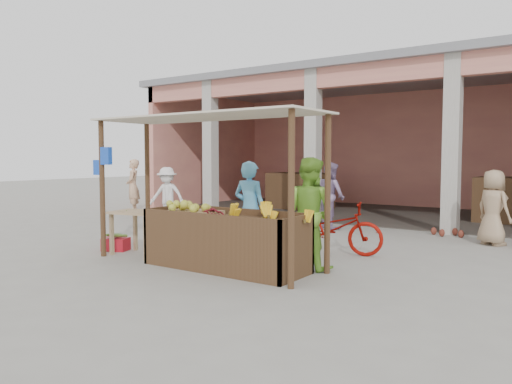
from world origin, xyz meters
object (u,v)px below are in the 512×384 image
Objects in this scene: vendor_green at (309,210)px; fruit_stall at (225,243)px; red_crate at (116,244)px; motorcycle at (332,227)px; side_table at (140,219)px; vendor_blue at (250,206)px.

fruit_stall is at bearing 40.63° from vendor_green.
fruit_stall is 5.79× the size of red_crate.
motorcycle is (3.46, 1.93, 0.37)m from red_crate.
red_crate is at bearing 100.71° from motorcycle.
vendor_green reaches higher than fruit_stall.
side_table is 0.59× the size of vendor_green.
vendor_green is (1.27, -0.20, 0.02)m from vendor_blue.
side_table reaches higher than red_crate.
side_table is 3.39m from motorcycle.
fruit_stall is at bearing -10.71° from side_table.
side_table is 1.96m from vendor_blue.
red_crate is 0.25× the size of vendor_blue.
red_crate is (-2.60, 0.03, -0.28)m from fruit_stall.
side_table is 0.61× the size of vendor_blue.
vendor_green is at bearing 167.39° from vendor_blue.
red_crate is 2.68m from vendor_blue.
vendor_green is 0.97× the size of motorcycle.
fruit_stall is 1.47× the size of vendor_blue.
fruit_stall is at bearing 137.86° from motorcycle.
fruit_stall is 1.09m from vendor_blue.
vendor_blue reaches higher than motorcycle.
vendor_green reaches higher than motorcycle.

